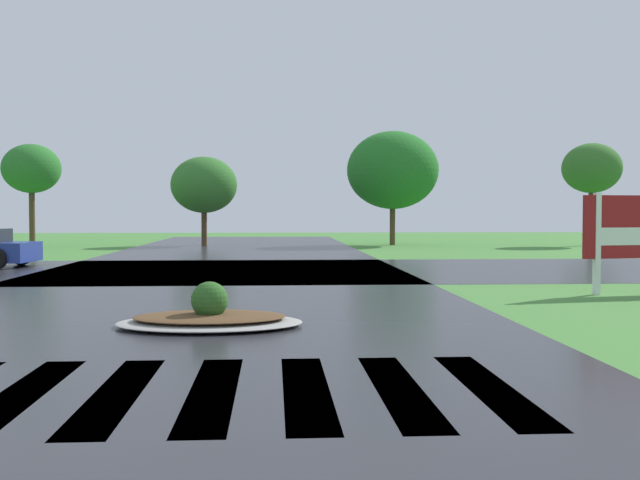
{
  "coord_description": "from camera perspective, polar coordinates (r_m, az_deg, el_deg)",
  "views": [
    {
      "loc": [
        1.49,
        -2.42,
        1.73
      ],
      "look_at": [
        2.47,
        13.79,
        1.13
      ],
      "focal_mm": 43.07,
      "sensor_mm": 36.0,
      "label": 1
    }
  ],
  "objects": [
    {
      "name": "asphalt_roadway",
      "position": [
        12.63,
        -10.25,
        -5.76
      ],
      "size": [
        10.51,
        80.0,
        0.01
      ],
      "primitive_type": "cube",
      "color": "#2B2B30",
      "rests_on": "ground"
    },
    {
      "name": "asphalt_cross_road",
      "position": [
        22.68,
        -7.22,
        -2.25
      ],
      "size": [
        90.0,
        9.46,
        0.01
      ],
      "primitive_type": "cube",
      "color": "#2B2B30",
      "rests_on": "ground"
    },
    {
      "name": "crosswalk_stripes",
      "position": [
        7.7,
        -14.78,
        -10.9
      ],
      "size": [
        7.65,
        3.17,
        0.01
      ],
      "color": "white",
      "rests_on": "ground"
    },
    {
      "name": "median_island",
      "position": [
        11.69,
        -8.2,
        -5.71
      ],
      "size": [
        2.79,
        1.89,
        0.68
      ],
      "color": "#9E9B93",
      "rests_on": "ground"
    },
    {
      "name": "background_treeline",
      "position": [
        38.75,
        -8.47,
        5.19
      ],
      "size": [
        42.69,
        5.51,
        5.87
      ],
      "color": "#4C3823",
      "rests_on": "ground"
    }
  ]
}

